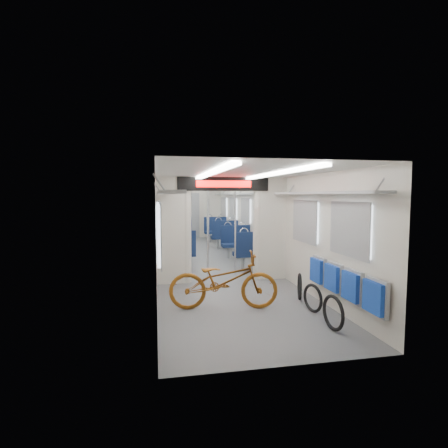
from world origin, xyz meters
name	(u,v)px	position (x,y,z in m)	size (l,w,h in m)	color
carriage	(211,210)	(0.00, -0.27, 1.50)	(12.00, 12.02, 2.31)	#515456
bicycle	(224,281)	(-0.35, -3.92, 0.48)	(0.64, 1.83, 0.96)	brown
flip_bench	(342,282)	(1.35, -4.73, 0.58)	(0.12, 2.08, 0.49)	gray
bike_hoop_a	(333,314)	(0.99, -5.14, 0.23)	(0.51, 0.51, 0.05)	black
bike_hoop_b	(313,300)	(1.04, -4.37, 0.21)	(0.47, 0.47, 0.05)	black
bike_hoop_c	(300,288)	(1.11, -3.68, 0.22)	(0.49, 0.49, 0.05)	black
seat_bay_near_left	(175,243)	(-0.93, 0.25, 0.56)	(0.93, 2.18, 1.13)	#0D1A3A
seat_bay_near_right	(243,244)	(0.93, -0.17, 0.54)	(0.91, 2.08, 1.10)	#0D1A3A
seat_bay_far_left	(171,232)	(-0.94, 3.26, 0.56)	(0.94, 2.22, 1.14)	#0D1A3A
seat_bay_far_right	(220,231)	(0.93, 3.50, 0.56)	(0.93, 2.17, 1.13)	#0D1A3A
stanchion_near_left	(208,228)	(-0.29, -1.68, 1.15)	(0.04, 0.04, 2.30)	silver
stanchion_near_right	(235,227)	(0.40, -1.48, 1.15)	(0.04, 0.04, 2.30)	silver
stanchion_far_left	(191,218)	(-0.31, 1.90, 1.15)	(0.04, 0.04, 2.30)	silver
stanchion_far_right	(209,218)	(0.28, 2.00, 1.15)	(0.04, 0.04, 2.30)	silver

